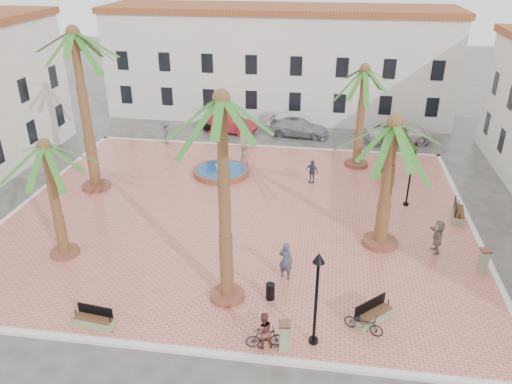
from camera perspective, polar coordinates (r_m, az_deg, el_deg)
ground at (r=28.94m, az=-1.96°, el=-2.71°), size 120.00×120.00×0.00m
plaza at (r=28.90m, az=-1.96°, el=-2.58°), size 26.00×22.00×0.15m
kerb_n at (r=38.78m, az=0.95°, el=5.18°), size 26.30×0.30×0.16m
kerb_s at (r=20.21m, az=-7.81°, el=-17.56°), size 26.30×0.30×0.16m
kerb_e at (r=29.69m, az=23.63°, el=-4.15°), size 0.30×22.30×0.16m
kerb_w at (r=33.57m, az=-24.36°, el=-0.77°), size 0.30×22.30×0.16m
building_north at (r=46.07m, az=2.54°, el=14.62°), size 30.40×7.40×9.50m
fountain at (r=33.81m, az=-4.00°, el=2.46°), size 3.73×3.73×1.93m
palm_nw at (r=30.97m, az=-19.94°, el=14.96°), size 5.75×5.75×10.00m
palm_sw at (r=24.76m, az=-22.81°, el=3.40°), size 4.58×4.58×6.14m
palm_s at (r=18.60m, az=-3.91°, el=8.02°), size 4.92×4.92×9.29m
palm_e at (r=24.32m, az=15.34°, el=5.71°), size 5.78×5.78×6.99m
palm_ne at (r=34.11m, az=12.25°, el=12.24°), size 5.27×5.27×7.15m
bench_s at (r=21.84m, az=-18.02°, el=-13.82°), size 1.71×0.70×0.87m
bench_se at (r=21.55m, az=13.20°, el=-13.64°), size 1.71×1.67×0.96m
bench_e at (r=30.46m, az=22.09°, el=-2.31°), size 0.89×1.96×1.00m
bench_ne at (r=34.21m, az=14.45°, el=1.97°), size 1.27×1.92×0.98m
lamppost_s at (r=18.64m, az=7.01°, el=-10.34°), size 0.45×0.45×4.13m
lamppost_e at (r=30.08m, az=17.34°, el=2.73°), size 0.39×0.39×3.63m
bollard_se at (r=19.62m, az=3.24°, el=-16.07°), size 0.49×0.49×1.25m
bollard_n at (r=38.15m, az=-1.45°, el=6.16°), size 0.54×0.54×1.49m
bollard_e at (r=25.89m, az=24.58°, el=-7.12°), size 0.50×0.50×1.24m
litter_bin at (r=22.11m, az=1.65°, el=-11.28°), size 0.39×0.39×0.76m
cyclist_a at (r=23.07m, az=3.41°, el=-7.83°), size 0.79×0.64×1.88m
bicycle_a at (r=20.90m, az=12.22°, el=-14.43°), size 1.71×1.11×0.85m
cyclist_b at (r=19.59m, az=0.84°, el=-15.55°), size 0.93×0.83×1.58m
bicycle_b at (r=19.81m, az=1.02°, el=-16.30°), size 1.56×0.76×0.90m
pedestrian_fountain_a at (r=34.89m, az=-1.34°, el=4.23°), size 0.91×0.88×1.58m
pedestrian_fountain_b at (r=32.53m, az=6.40°, el=2.37°), size 1.00×0.75×1.57m
pedestrian_north at (r=39.56m, az=-10.20°, el=6.67°), size 0.85×1.24×1.78m
pedestrian_east at (r=26.48m, az=20.04°, el=-4.81°), size 0.56×1.68×1.80m
car_black at (r=42.58m, az=-3.23°, el=7.99°), size 4.38×2.27×1.43m
car_red at (r=42.07m, az=-3.14°, el=7.83°), size 4.87×2.56×1.53m
car_silver at (r=41.33m, az=4.96°, el=7.35°), size 5.10×2.62×1.42m
car_white at (r=41.51m, az=16.02°, el=6.54°), size 5.63×3.38×1.46m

